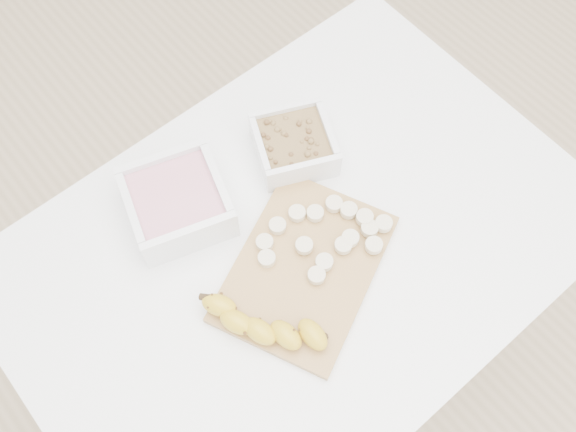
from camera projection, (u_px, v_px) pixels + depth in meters
ground at (295, 352)px, 1.78m from camera, size 3.50×3.50×0.00m
table at (298, 264)px, 1.19m from camera, size 1.00×0.70×0.75m
bowl_yogurt at (177, 202)px, 1.10m from camera, size 0.21×0.21×0.08m
bowl_granola at (294, 144)px, 1.16m from camera, size 0.18×0.18×0.06m
cutting_board at (305, 268)px, 1.08m from camera, size 0.37×0.33×0.01m
banana at (267, 325)px, 1.01m from camera, size 0.12×0.21×0.04m
banana_slices at (327, 234)px, 1.09m from camera, size 0.22×0.16×0.02m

